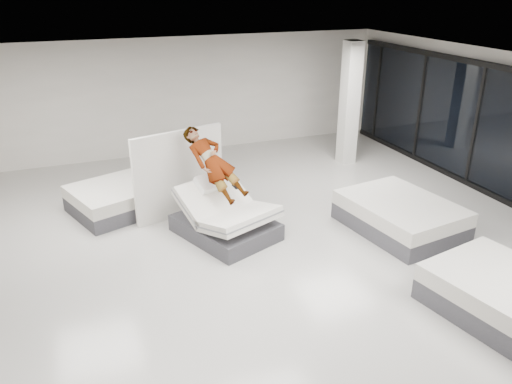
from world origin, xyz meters
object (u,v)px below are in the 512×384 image
divider_panel (180,174)px  flat_bed_left_far (124,197)px  person (214,174)px  column (349,104)px  hero_bed (226,219)px  remote (235,187)px  flat_bed_right_far (400,215)px  flat_bed_right_near (511,299)px

divider_panel → flat_bed_left_far: (-1.08, 0.72, -0.63)m
person → flat_bed_left_far: person is taller
person → column: bearing=8.3°
hero_bed → column: 5.38m
hero_bed → remote: bearing=12.5°
person → flat_bed_right_far: person is taller
remote → flat_bed_right_far: (3.07, -1.06, -0.67)m
flat_bed_right_far → flat_bed_right_near: 2.93m
person → flat_bed_right_far: (3.41, -1.30, -0.88)m
hero_bed → flat_bed_left_far: bearing=130.5°
hero_bed → flat_bed_left_far: 2.56m
hero_bed → remote: hero_bed is taller
column → person: bearing=-150.0°
divider_panel → flat_bed_right_far: divider_panel is taller
remote → divider_panel: 1.43m
hero_bed → person: 0.89m
hero_bed → person: bearing=111.7°
flat_bed_right_far → person: bearing=159.1°
hero_bed → flat_bed_right_near: bearing=-51.7°
flat_bed_right_near → flat_bed_left_far: 7.57m
remote → flat_bed_right_near: size_ratio=0.06×
remote → column: 5.07m
remote → flat_bed_right_near: 4.96m
person → remote: person is taller
flat_bed_right_far → column: size_ratio=0.76×
flat_bed_right_near → divider_panel: bearing=125.5°
hero_bed → column: (4.37, 2.88, 1.25)m
flat_bed_right_far → flat_bed_left_far: size_ratio=0.98×
remote → person: bearing=122.2°
column → hero_bed: bearing=-146.6°
flat_bed_right_far → flat_bed_left_far: (-4.96, 2.95, -0.02)m
hero_bed → flat_bed_right_near: hero_bed is taller
column → flat_bed_left_far: bearing=-171.2°
flat_bed_right_near → remote: bearing=125.9°
flat_bed_right_near → hero_bed: bearing=128.3°
flat_bed_right_near → flat_bed_left_far: flat_bed_right_near is taller
hero_bed → divider_panel: size_ratio=1.11×
divider_panel → flat_bed_left_far: bearing=131.0°
person → remote: (0.33, -0.24, -0.21)m
hero_bed → person: (-0.12, 0.29, 0.83)m
flat_bed_right_near → person: bearing=127.3°
hero_bed → flat_bed_left_far: (-1.66, 1.95, -0.07)m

